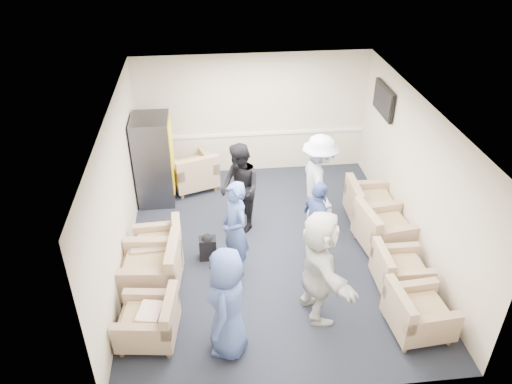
{
  "coord_description": "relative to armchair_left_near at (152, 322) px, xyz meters",
  "views": [
    {
      "loc": [
        -1.01,
        -7.02,
        5.66
      ],
      "look_at": [
        -0.23,
        0.2,
        1.12
      ],
      "focal_mm": 35.0,
      "sensor_mm": 36.0,
      "label": 1
    }
  ],
  "objects": [
    {
      "name": "armchair_corner",
      "position": [
        0.6,
        4.16,
        0.04
      ],
      "size": [
        1.16,
        1.16,
        0.73
      ],
      "rotation": [
        0.0,
        0.0,
        3.47
      ],
      "color": "#9B7E64",
      "rests_on": "floor"
    },
    {
      "name": "person_front_right",
      "position": [
        2.45,
        0.25,
        0.6
      ],
      "size": [
        0.77,
        1.76,
        1.84
      ],
      "primitive_type": "imported",
      "rotation": [
        0.0,
        0.0,
        1.7
      ],
      "color": "silver",
      "rests_on": "floor"
    },
    {
      "name": "armchair_right_near",
      "position": [
        3.8,
        -0.27,
        0.01
      ],
      "size": [
        0.9,
        0.9,
        0.67
      ],
      "rotation": [
        0.0,
        0.0,
        1.65
      ],
      "color": "#9B7E64",
      "rests_on": "floor"
    },
    {
      "name": "back_wall",
      "position": [
        1.95,
        4.85,
        1.03
      ],
      "size": [
        5.0,
        0.02,
        2.7
      ],
      "primitive_type": "cube",
      "color": "beige",
      "rests_on": "floor"
    },
    {
      "name": "front_wall",
      "position": [
        1.95,
        -1.15,
        1.03
      ],
      "size": [
        5.0,
        0.02,
        2.7
      ],
      "primitive_type": "cube",
      "color": "beige",
      "rests_on": "floor"
    },
    {
      "name": "armchair_right_midnear",
      "position": [
        3.87,
        0.69,
        -0.01
      ],
      "size": [
        0.8,
        0.8,
        0.64
      ],
      "rotation": [
        0.0,
        0.0,
        1.56
      ],
      "color": "#9B7E64",
      "rests_on": "floor"
    },
    {
      "name": "armchair_left_mid",
      "position": [
        -0.03,
        1.07,
        0.05
      ],
      "size": [
        1.04,
        1.04,
        0.76
      ],
      "rotation": [
        0.0,
        0.0,
        -1.67
      ],
      "color": "#9B7E64",
      "rests_on": "floor"
    },
    {
      "name": "person_front_left",
      "position": [
        1.08,
        -0.28,
        0.54
      ],
      "size": [
        0.74,
        0.95,
        1.72
      ],
      "primitive_type": "imported",
      "rotation": [
        0.0,
        0.0,
        -1.82
      ],
      "color": "#3E5495",
      "rests_on": "floor"
    },
    {
      "name": "ceiling",
      "position": [
        1.95,
        1.85,
        2.38
      ],
      "size": [
        6.0,
        6.0,
        0.0
      ],
      "primitive_type": "plane",
      "rotation": [
        3.14,
        0.0,
        0.0
      ],
      "color": "white",
      "rests_on": "back_wall"
    },
    {
      "name": "person_mid_right",
      "position": [
        2.68,
        1.46,
        0.47
      ],
      "size": [
        0.57,
        0.99,
        1.58
      ],
      "primitive_type": "imported",
      "rotation": [
        0.0,
        0.0,
        1.78
      ],
      "color": "#3E5495",
      "rests_on": "floor"
    },
    {
      "name": "backpack",
      "position": [
        0.84,
        1.75,
        -0.06
      ],
      "size": [
        0.3,
        0.21,
        0.51
      ],
      "rotation": [
        0.0,
        0.0,
        -0.0
      ],
      "color": "black",
      "rests_on": "floor"
    },
    {
      "name": "chair_rail",
      "position": [
        1.95,
        4.83,
        0.58
      ],
      "size": [
        4.98,
        0.04,
        0.06
      ],
      "primitive_type": "cube",
      "color": "white",
      "rests_on": "back_wall"
    },
    {
      "name": "armchair_right_midfar",
      "position": [
        3.94,
        1.72,
        0.04
      ],
      "size": [
        1.02,
        1.02,
        0.73
      ],
      "rotation": [
        0.0,
        0.0,
        1.7
      ],
      "color": "#9B7E64",
      "rests_on": "floor"
    },
    {
      "name": "armchair_right_far",
      "position": [
        3.96,
        2.57,
        0.03
      ],
      "size": [
        0.9,
        0.9,
        0.71
      ],
      "rotation": [
        0.0,
        0.0,
        1.55
      ],
      "color": "#9B7E64",
      "rests_on": "floor"
    },
    {
      "name": "left_wall",
      "position": [
        -0.55,
        1.85,
        1.03
      ],
      "size": [
        0.02,
        6.0,
        2.7
      ],
      "primitive_type": "cube",
      "color": "beige",
      "rests_on": "floor"
    },
    {
      "name": "floor",
      "position": [
        1.95,
        1.85,
        -0.32
      ],
      "size": [
        6.0,
        6.0,
        0.0
      ],
      "primitive_type": "plane",
      "color": "black",
      "rests_on": "ground"
    },
    {
      "name": "person_back_left",
      "position": [
        1.48,
        2.61,
        0.55
      ],
      "size": [
        0.91,
        1.02,
        1.74
      ],
      "primitive_type": "imported",
      "rotation": [
        0.0,
        0.0,
        -1.22
      ],
      "color": "black",
      "rests_on": "floor"
    },
    {
      "name": "armchair_left_near",
      "position": [
        0.0,
        0.0,
        0.0
      ],
      "size": [
        0.91,
        0.91,
        0.65
      ],
      "rotation": [
        0.0,
        0.0,
        -1.7
      ],
      "color": "#9B7E64",
      "rests_on": "floor"
    },
    {
      "name": "person_mid_left",
      "position": [
        1.3,
        1.36,
        0.53
      ],
      "size": [
        0.62,
        0.74,
        1.72
      ],
      "primitive_type": "imported",
      "rotation": [
        0.0,
        0.0,
        -1.18
      ],
      "color": "#3E5495",
      "rests_on": "floor"
    },
    {
      "name": "tv",
      "position": [
        4.39,
        3.65,
        1.72
      ],
      "size": [
        0.1,
        1.0,
        0.58
      ],
      "color": "black",
      "rests_on": "right_wall"
    },
    {
      "name": "pillow",
      "position": [
        -0.01,
        0.01,
        0.17
      ],
      "size": [
        0.39,
        0.46,
        0.12
      ],
      "primitive_type": "cube",
      "rotation": [
        0.0,
        0.0,
        -1.78
      ],
      "color": "white",
      "rests_on": "armchair_left_near"
    },
    {
      "name": "armchair_left_far",
      "position": [
        0.05,
        1.69,
        0.0
      ],
      "size": [
        0.86,
        0.86,
        0.65
      ],
      "rotation": [
        0.0,
        0.0,
        -1.52
      ],
      "color": "#9B7E64",
      "rests_on": "floor"
    },
    {
      "name": "person_back_right",
      "position": [
        2.94,
        2.57,
        0.61
      ],
      "size": [
        0.79,
        1.26,
        1.86
      ],
      "primitive_type": "imported",
      "rotation": [
        0.0,
        0.0,
        1.66
      ],
      "color": "white",
      "rests_on": "floor"
    },
    {
      "name": "vending_machine",
      "position": [
        -0.15,
        3.82,
        0.59
      ],
      "size": [
        0.74,
        0.86,
        1.82
      ],
      "color": "#48484F",
      "rests_on": "floor"
    },
    {
      "name": "right_wall",
      "position": [
        4.45,
        1.85,
        1.03
      ],
      "size": [
        0.02,
        6.0,
        2.7
      ],
      "primitive_type": "cube",
      "color": "beige",
      "rests_on": "floor"
    }
  ]
}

